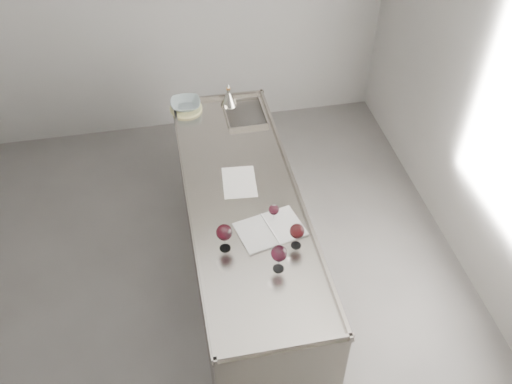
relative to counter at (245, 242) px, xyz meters
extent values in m
cube|color=#53504E|center=(-0.50, -0.30, -0.48)|extent=(4.50, 5.00, 0.02)
cube|color=gray|center=(0.00, 0.00, -0.01)|extent=(0.75, 2.40, 0.92)
cube|color=gray|center=(0.00, 0.00, 0.46)|extent=(0.77, 2.42, 0.02)
cube|color=gray|center=(0.00, -1.19, 0.48)|extent=(0.77, 0.02, 0.03)
cube|color=gray|center=(0.00, 1.19, 0.48)|extent=(0.77, 0.02, 0.03)
cube|color=gray|center=(-0.37, 0.00, 0.48)|extent=(0.02, 2.42, 0.03)
cube|color=gray|center=(0.36, 0.00, 0.48)|extent=(0.02, 2.42, 0.03)
cube|color=#595654|center=(0.17, 0.92, 0.46)|extent=(0.30, 0.38, 0.01)
cylinder|color=white|center=(-0.20, -0.44, 0.47)|extent=(0.07, 0.07, 0.00)
cylinder|color=white|center=(-0.20, -0.44, 0.52)|extent=(0.01, 0.01, 0.09)
ellipsoid|color=white|center=(-0.20, -0.44, 0.61)|extent=(0.10, 0.10, 0.10)
cylinder|color=#34070F|center=(-0.20, -0.44, 0.59)|extent=(0.07, 0.07, 0.02)
cylinder|color=white|center=(0.09, -0.66, 0.47)|extent=(0.07, 0.07, 0.00)
cylinder|color=white|center=(0.09, -0.66, 0.52)|extent=(0.01, 0.01, 0.09)
ellipsoid|color=white|center=(0.09, -0.66, 0.61)|extent=(0.10, 0.10, 0.10)
cylinder|color=#350713|center=(0.09, -0.66, 0.59)|extent=(0.07, 0.07, 0.02)
cylinder|color=white|center=(0.24, -0.50, 0.47)|extent=(0.06, 0.06, 0.00)
cylinder|color=white|center=(0.24, -0.50, 0.51)|extent=(0.01, 0.01, 0.09)
ellipsoid|color=white|center=(0.24, -0.50, 0.60)|extent=(0.09, 0.09, 0.10)
cylinder|color=#330709|center=(0.24, -0.50, 0.58)|extent=(0.07, 0.07, 0.02)
cylinder|color=white|center=(0.15, -0.27, 0.47)|extent=(0.05, 0.05, 0.00)
cylinder|color=white|center=(0.15, -0.27, 0.51)|extent=(0.01, 0.01, 0.07)
ellipsoid|color=white|center=(0.15, -0.27, 0.57)|extent=(0.07, 0.07, 0.07)
cylinder|color=#3B0814|center=(0.15, -0.27, 0.55)|extent=(0.05, 0.05, 0.02)
cube|color=white|center=(0.01, -0.36, 0.47)|extent=(0.26, 0.32, 0.01)
cube|color=white|center=(0.21, -0.32, 0.47)|extent=(0.26, 0.32, 0.01)
cylinder|color=white|center=(0.11, -0.34, 0.48)|extent=(0.08, 0.28, 0.01)
cube|color=white|center=(-0.01, 0.14, 0.47)|extent=(0.25, 0.34, 0.00)
cylinder|color=#CDC985|center=(-0.28, 1.08, 0.48)|extent=(0.31, 0.31, 0.02)
imported|color=gray|center=(-0.28, 1.08, 0.52)|extent=(0.25, 0.25, 0.06)
cone|color=#B0AA9C|center=(0.07, 1.08, 0.53)|extent=(0.14, 0.14, 0.12)
cylinder|color=#B0AA9C|center=(0.07, 1.08, 0.60)|extent=(0.03, 0.03, 0.03)
cylinder|color=#9F642C|center=(0.07, 1.08, 0.62)|extent=(0.03, 0.03, 0.01)
cone|color=#B0AA9C|center=(0.07, 1.08, 0.65)|extent=(0.02, 0.02, 0.04)
camera|label=1|loc=(-0.46, -2.74, 3.13)|focal=40.00mm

